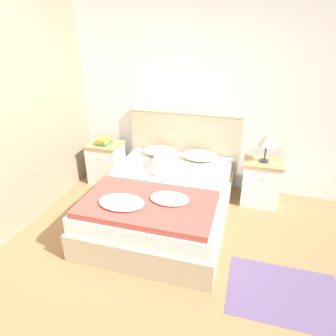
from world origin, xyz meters
TOP-DOWN VIEW (x-y plane):
  - ground_plane at (0.00, 0.00)m, footprint 16.00×16.00m
  - wall_back at (0.00, 2.13)m, footprint 9.00×0.06m
  - wall_side_left at (-1.48, 1.05)m, footprint 0.06×3.10m
  - bed at (0.06, 1.07)m, footprint 1.47×1.94m
  - headboard at (0.06, 2.06)m, footprint 1.55×0.06m
  - nightstand_left at (-1.04, 1.78)m, footprint 0.48×0.41m
  - nightstand_right at (1.16, 1.78)m, footprint 0.48×0.41m
  - pillow_left at (-0.21, 1.82)m, footprint 0.49×0.32m
  - pillow_right at (0.34, 1.82)m, footprint 0.49×0.32m
  - quilt at (0.05, 0.54)m, footprint 1.32×0.80m
  - dog at (-0.07, 1.46)m, footprint 0.23×0.62m
  - book_stack at (-1.04, 1.77)m, footprint 0.17×0.23m
  - table_lamp at (1.16, 1.77)m, footprint 0.21×0.21m
  - rug at (1.40, 0.27)m, footprint 0.95×0.70m

SIDE VIEW (x-z plane):
  - ground_plane at x=0.00m, z-range 0.00..0.00m
  - rug at x=1.40m, z-range 0.00..0.00m
  - bed at x=0.06m, z-range 0.00..0.49m
  - nightstand_left at x=-1.04m, z-range 0.00..0.60m
  - nightstand_right at x=1.16m, z-range 0.00..0.60m
  - quilt at x=0.05m, z-range 0.48..0.59m
  - pillow_left at x=-0.21m, z-range 0.49..0.62m
  - pillow_right at x=0.34m, z-range 0.49..0.62m
  - headboard at x=0.06m, z-range 0.02..1.10m
  - dog at x=-0.07m, z-range 0.48..0.71m
  - book_stack at x=-1.04m, z-range 0.59..0.67m
  - table_lamp at x=1.16m, z-range 0.69..1.05m
  - wall_back at x=0.00m, z-range 0.00..2.55m
  - wall_side_left at x=-1.48m, z-range 0.00..2.55m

